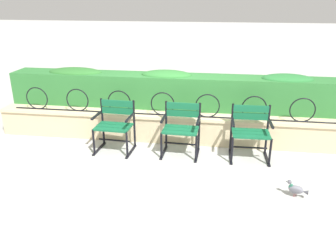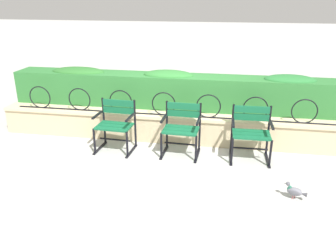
% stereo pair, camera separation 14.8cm
% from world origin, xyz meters
% --- Properties ---
extents(ground_plane, '(60.00, 60.00, 0.00)m').
position_xyz_m(ground_plane, '(0.00, 0.00, 0.00)').
color(ground_plane, '#ADADA8').
extents(stone_wall, '(6.45, 0.41, 0.50)m').
position_xyz_m(stone_wall, '(0.00, 0.80, 0.26)').
color(stone_wall, '#C6B289').
rests_on(stone_wall, ground).
extents(iron_arch_fence, '(5.92, 0.02, 0.42)m').
position_xyz_m(iron_arch_fence, '(-0.17, 0.72, 0.69)').
color(iron_arch_fence, black).
rests_on(iron_arch_fence, stone_wall).
extents(hedge_row, '(6.32, 0.56, 0.69)m').
position_xyz_m(hedge_row, '(-0.02, 1.25, 0.84)').
color(hedge_row, '#2D7033').
rests_on(hedge_row, stone_wall).
extents(park_chair_left, '(0.64, 0.55, 0.84)m').
position_xyz_m(park_chair_left, '(-0.93, 0.29, 0.46)').
color(park_chair_left, '#145B38').
rests_on(park_chair_left, ground).
extents(park_chair_centre, '(0.62, 0.54, 0.84)m').
position_xyz_m(park_chair_centre, '(0.19, 0.31, 0.46)').
color(park_chair_centre, '#145B38').
rests_on(park_chair_centre, ground).
extents(park_chair_right, '(0.63, 0.54, 0.85)m').
position_xyz_m(park_chair_right, '(1.30, 0.32, 0.46)').
color(park_chair_right, '#145B38').
rests_on(park_chair_right, ground).
extents(pigeon_near_chairs, '(0.28, 0.16, 0.22)m').
position_xyz_m(pigeon_near_chairs, '(1.83, -0.80, 0.11)').
color(pigeon_near_chairs, slate).
rests_on(pigeon_near_chairs, ground).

